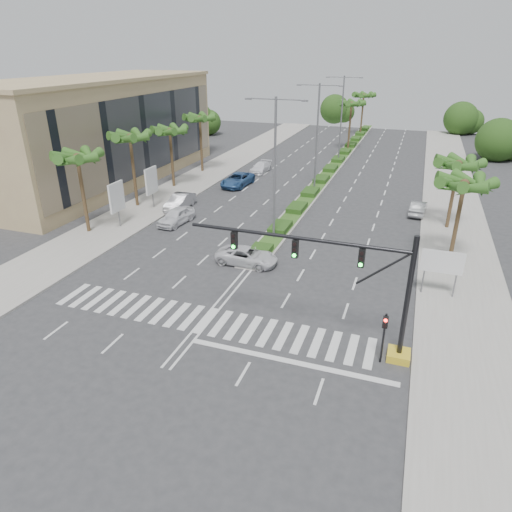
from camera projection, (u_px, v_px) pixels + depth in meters
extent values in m
plane|color=#333335|center=(206.00, 320.00, 28.29)|extent=(160.00, 160.00, 0.00)
cube|color=gray|center=(455.00, 236.00, 40.81)|extent=(6.00, 120.00, 0.15)
cube|color=gray|center=(158.00, 202.00, 50.02)|extent=(6.00, 120.00, 0.15)
cube|color=gray|center=(337.00, 163.00, 66.86)|extent=(2.20, 75.00, 0.20)
cube|color=#385D20|center=(337.00, 162.00, 66.81)|extent=(1.80, 75.00, 0.04)
cube|color=tan|center=(102.00, 132.00, 55.99)|extent=(12.00, 36.00, 12.00)
cube|color=gold|center=(399.00, 355.00, 24.71)|extent=(1.20, 1.20, 0.45)
cylinder|color=black|center=(407.00, 300.00, 23.27)|extent=(0.28, 0.28, 7.00)
cylinder|color=black|center=(295.00, 238.00, 24.01)|extent=(12.00, 0.20, 0.20)
cylinder|color=black|center=(383.00, 269.00, 23.07)|extent=(2.53, 0.12, 2.15)
cube|color=black|center=(361.00, 258.00, 23.22)|extent=(0.32, 0.24, 1.00)
cylinder|color=#19E533|center=(361.00, 265.00, 23.23)|extent=(0.20, 0.06, 0.20)
cube|color=black|center=(295.00, 249.00, 24.28)|extent=(0.32, 0.24, 1.00)
cylinder|color=#19E533|center=(294.00, 255.00, 24.29)|extent=(0.20, 0.06, 0.20)
cube|color=black|center=(234.00, 241.00, 25.34)|extent=(0.32, 0.24, 1.00)
cylinder|color=#19E533|center=(233.00, 247.00, 25.35)|extent=(0.20, 0.06, 0.20)
cylinder|color=black|center=(383.00, 338.00, 23.94)|extent=(0.12, 0.12, 3.00)
cube|color=black|center=(385.00, 322.00, 23.35)|extent=(0.28, 0.22, 0.65)
cylinder|color=red|center=(386.00, 320.00, 23.17)|extent=(0.18, 0.05, 0.18)
cylinder|color=slate|center=(424.00, 276.00, 30.78)|extent=(0.10, 0.10, 2.80)
cylinder|color=slate|center=(456.00, 280.00, 30.18)|extent=(0.10, 0.10, 2.80)
cube|color=#0C6638|center=(443.00, 262.00, 29.98)|extent=(2.60, 0.08, 1.50)
cube|color=white|center=(443.00, 262.00, 29.94)|extent=(2.70, 0.02, 1.60)
cylinder|color=slate|center=(119.00, 213.00, 42.40)|extent=(0.12, 0.12, 2.80)
cube|color=white|center=(117.00, 197.00, 41.73)|extent=(0.18, 2.10, 2.70)
cube|color=#D8594C|center=(117.00, 197.00, 41.73)|extent=(0.12, 2.00, 2.60)
cylinder|color=slate|center=(153.00, 196.00, 47.54)|extent=(0.12, 0.12, 2.80)
cube|color=white|center=(151.00, 181.00, 46.88)|extent=(0.18, 2.10, 2.70)
cube|color=#D8594C|center=(151.00, 181.00, 46.88)|extent=(0.12, 2.00, 2.60)
cylinder|color=brown|center=(83.00, 196.00, 40.42)|extent=(0.32, 0.32, 7.00)
sphere|color=brown|center=(77.00, 157.00, 39.01)|extent=(0.70, 0.70, 0.70)
cone|color=#285A1C|center=(88.00, 159.00, 38.71)|extent=(0.90, 3.62, 1.50)
cone|color=#285A1C|center=(90.00, 157.00, 39.58)|extent=(3.39, 2.96, 1.50)
cone|color=#285A1C|center=(83.00, 156.00, 40.04)|extent=(3.73, 1.68, 1.50)
cone|color=#285A1C|center=(72.00, 156.00, 39.76)|extent=(2.38, 3.65, 1.50)
cone|color=#285A1C|center=(64.00, 159.00, 38.94)|extent=(2.38, 3.65, 1.50)
cone|color=#285A1C|center=(66.00, 161.00, 38.20)|extent=(3.73, 1.68, 1.50)
cone|color=#285A1C|center=(77.00, 161.00, 38.10)|extent=(3.39, 2.96, 1.50)
cylinder|color=brown|center=(134.00, 172.00, 47.20)|extent=(0.32, 0.32, 7.40)
sphere|color=brown|center=(130.00, 137.00, 45.71)|extent=(0.70, 0.70, 0.70)
cone|color=#285A1C|center=(139.00, 139.00, 45.41)|extent=(0.90, 3.62, 1.50)
cone|color=#285A1C|center=(141.00, 137.00, 46.28)|extent=(3.39, 2.96, 1.50)
cone|color=#285A1C|center=(134.00, 136.00, 46.74)|extent=(3.73, 1.68, 1.50)
cone|color=#285A1C|center=(124.00, 137.00, 46.46)|extent=(2.38, 3.65, 1.50)
cone|color=#285A1C|center=(119.00, 138.00, 45.64)|extent=(2.38, 3.65, 1.50)
cone|color=#285A1C|center=(122.00, 140.00, 44.90)|extent=(3.73, 1.68, 1.50)
cone|color=#285A1C|center=(131.00, 140.00, 44.80)|extent=(3.39, 2.96, 1.50)
cylinder|color=brown|center=(172.00, 159.00, 54.19)|extent=(0.32, 0.32, 6.80)
sphere|color=brown|center=(170.00, 131.00, 52.82)|extent=(0.70, 0.70, 0.70)
cone|color=#285A1C|center=(178.00, 132.00, 52.53)|extent=(0.90, 3.62, 1.50)
cone|color=#285A1C|center=(179.00, 131.00, 53.39)|extent=(3.39, 2.96, 1.50)
cone|color=#285A1C|center=(172.00, 130.00, 53.85)|extent=(3.73, 1.68, 1.50)
cone|color=#285A1C|center=(164.00, 131.00, 53.57)|extent=(2.38, 3.65, 1.50)
cone|color=#285A1C|center=(160.00, 132.00, 52.75)|extent=(2.38, 3.65, 1.50)
cone|color=#285A1C|center=(163.00, 133.00, 52.01)|extent=(3.73, 1.68, 1.50)
cone|color=#285A1C|center=(171.00, 133.00, 51.91)|extent=(3.39, 2.96, 1.50)
cylinder|color=brown|center=(201.00, 145.00, 60.97)|extent=(0.32, 0.32, 7.20)
sphere|color=brown|center=(200.00, 118.00, 59.52)|extent=(0.70, 0.70, 0.70)
cone|color=#285A1C|center=(208.00, 119.00, 59.23)|extent=(0.90, 3.62, 1.50)
cone|color=#285A1C|center=(207.00, 118.00, 60.09)|extent=(3.39, 2.96, 1.50)
cone|color=#285A1C|center=(202.00, 118.00, 60.55)|extent=(3.73, 1.68, 1.50)
cone|color=#285A1C|center=(195.00, 118.00, 60.27)|extent=(2.38, 3.65, 1.50)
cone|color=#285A1C|center=(191.00, 119.00, 59.45)|extent=(2.38, 3.65, 1.50)
cone|color=#285A1C|center=(195.00, 120.00, 58.71)|extent=(3.73, 1.68, 1.50)
cone|color=#285A1C|center=(202.00, 120.00, 58.61)|extent=(3.39, 2.96, 1.50)
cylinder|color=brown|center=(457.00, 224.00, 34.56)|extent=(0.32, 0.32, 6.50)
sphere|color=brown|center=(464.00, 184.00, 33.25)|extent=(0.70, 0.70, 0.70)
cone|color=#285A1C|center=(481.00, 186.00, 32.96)|extent=(0.90, 3.62, 1.50)
cone|color=#285A1C|center=(473.00, 183.00, 33.82)|extent=(3.39, 2.96, 1.50)
cone|color=#285A1C|center=(460.00, 181.00, 34.29)|extent=(3.73, 1.68, 1.50)
cone|color=#285A1C|center=(449.00, 182.00, 34.00)|extent=(2.38, 3.65, 1.50)
cone|color=#285A1C|center=(450.00, 185.00, 33.19)|extent=(2.38, 3.65, 1.50)
cone|color=#285A1C|center=(461.00, 188.00, 32.45)|extent=(3.73, 1.68, 1.50)
cone|color=#285A1C|center=(475.00, 189.00, 32.35)|extent=(3.39, 2.96, 1.50)
cylinder|color=brown|center=(452.00, 197.00, 41.49)|extent=(0.32, 0.32, 6.20)
sphere|color=brown|center=(458.00, 164.00, 40.24)|extent=(0.70, 0.70, 0.70)
cone|color=#285A1C|center=(472.00, 166.00, 39.95)|extent=(0.90, 3.62, 1.50)
cone|color=#285A1C|center=(466.00, 164.00, 40.81)|extent=(3.39, 2.96, 1.50)
cone|color=#285A1C|center=(455.00, 162.00, 41.28)|extent=(3.73, 1.68, 1.50)
cone|color=#285A1C|center=(446.00, 163.00, 40.99)|extent=(2.38, 3.65, 1.50)
cone|color=#285A1C|center=(446.00, 165.00, 40.17)|extent=(2.38, 3.65, 1.50)
cone|color=#285A1C|center=(456.00, 168.00, 39.44)|extent=(3.73, 1.68, 1.50)
cone|color=#285A1C|center=(467.00, 168.00, 39.34)|extent=(3.39, 2.96, 1.50)
cylinder|color=brown|center=(350.00, 127.00, 73.93)|extent=(0.32, 0.32, 7.50)
sphere|color=brown|center=(352.00, 104.00, 72.41)|extent=(0.70, 0.70, 0.70)
cone|color=#285A1C|center=(359.00, 105.00, 72.12)|extent=(0.90, 3.62, 1.50)
cone|color=#285A1C|center=(357.00, 104.00, 72.99)|extent=(3.39, 2.96, 1.50)
cone|color=#285A1C|center=(351.00, 104.00, 73.45)|extent=(3.73, 1.68, 1.50)
cone|color=#285A1C|center=(346.00, 104.00, 73.17)|extent=(2.38, 3.65, 1.50)
cone|color=#285A1C|center=(345.00, 104.00, 72.35)|extent=(2.38, 3.65, 1.50)
cone|color=#285A1C|center=(349.00, 105.00, 71.61)|extent=(3.73, 1.68, 1.50)
cone|color=#285A1C|center=(355.00, 105.00, 71.51)|extent=(3.39, 2.96, 1.50)
cylinder|color=brown|center=(362.00, 116.00, 86.80)|extent=(0.32, 0.32, 7.50)
sphere|color=brown|center=(364.00, 95.00, 85.29)|extent=(0.70, 0.70, 0.70)
cone|color=#285A1C|center=(370.00, 96.00, 84.99)|extent=(0.90, 3.62, 1.50)
cone|color=#285A1C|center=(368.00, 96.00, 85.86)|extent=(3.39, 2.96, 1.50)
cone|color=#285A1C|center=(363.00, 95.00, 86.32)|extent=(3.73, 1.68, 1.50)
cone|color=#285A1C|center=(359.00, 96.00, 86.04)|extent=(2.38, 3.65, 1.50)
cone|color=#285A1C|center=(358.00, 96.00, 85.22)|extent=(2.38, 3.65, 1.50)
cone|color=#285A1C|center=(362.00, 96.00, 84.48)|extent=(3.73, 1.68, 1.50)
cone|color=#285A1C|center=(367.00, 97.00, 84.38)|extent=(3.39, 2.96, 1.50)
cylinder|color=slate|center=(275.00, 173.00, 37.81)|extent=(0.20, 0.20, 12.00)
cylinder|color=slate|center=(261.00, 99.00, 35.77)|extent=(2.40, 0.10, 0.10)
cylinder|color=slate|center=(291.00, 100.00, 35.04)|extent=(2.40, 0.10, 0.10)
cube|color=slate|center=(248.00, 99.00, 36.13)|extent=(0.50, 0.25, 0.12)
cube|color=slate|center=(305.00, 101.00, 34.73)|extent=(0.50, 0.25, 0.12)
cylinder|color=slate|center=(317.00, 140.00, 51.54)|extent=(0.20, 0.20, 12.00)
cylinder|color=slate|center=(309.00, 85.00, 49.50)|extent=(2.40, 0.10, 0.10)
cylinder|color=slate|center=(331.00, 85.00, 48.77)|extent=(2.40, 0.10, 0.10)
cube|color=slate|center=(299.00, 85.00, 49.86)|extent=(0.50, 0.25, 0.12)
cube|color=slate|center=(341.00, 86.00, 48.46)|extent=(0.50, 0.25, 0.12)
cylinder|color=slate|center=(341.00, 120.00, 65.27)|extent=(0.20, 0.20, 12.00)
cylinder|color=slate|center=(336.00, 77.00, 63.23)|extent=(2.40, 0.10, 0.10)
cylinder|color=slate|center=(353.00, 77.00, 62.50)|extent=(2.40, 0.10, 0.10)
cube|color=slate|center=(328.00, 77.00, 63.59)|extent=(0.50, 0.25, 0.12)
cube|color=slate|center=(361.00, 78.00, 62.19)|extent=(0.50, 0.25, 0.12)
imported|color=white|center=(176.00, 216.00, 43.61)|extent=(2.29, 4.71, 1.55)
imported|color=#B0AFB4|center=(180.00, 202.00, 47.66)|extent=(1.84, 4.81, 1.57)
imported|color=#2E568F|center=(237.00, 180.00, 55.69)|extent=(2.95, 5.78, 1.56)
imported|color=white|center=(261.00, 167.00, 61.98)|extent=(2.06, 4.66, 1.33)
imported|color=silver|center=(247.00, 256.00, 35.45)|extent=(4.88, 2.31, 1.35)
imported|color=#9E9FA2|center=(418.00, 208.00, 46.14)|extent=(1.78, 4.29, 1.38)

